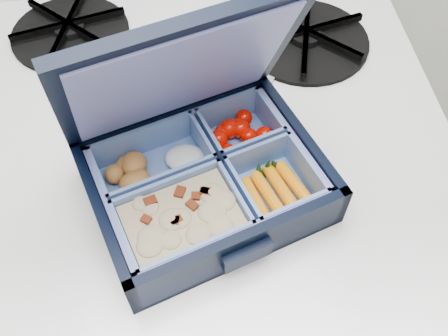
{
  "coord_description": "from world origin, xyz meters",
  "views": [
    {
      "loc": [
        -0.01,
        1.31,
        1.27
      ],
      "look_at": [
        0.02,
        1.59,
        0.88
      ],
      "focal_mm": 40.0,
      "sensor_mm": 36.0,
      "label": 1
    }
  ],
  "objects_px": {
    "stove": "(206,264)",
    "fork": "(261,87)",
    "bento_box": "(206,182)",
    "burner_grate": "(306,35)"
  },
  "relations": [
    {
      "from": "stove",
      "to": "fork",
      "type": "distance_m",
      "value": 0.43
    },
    {
      "from": "bento_box",
      "to": "burner_grate",
      "type": "xyz_separation_m",
      "value": [
        0.14,
        0.22,
        -0.01
      ]
    },
    {
      "from": "bento_box",
      "to": "stove",
      "type": "bearing_deg",
      "value": 71.46
    },
    {
      "from": "burner_grate",
      "to": "fork",
      "type": "xyz_separation_m",
      "value": [
        -0.07,
        -0.08,
        -0.01
      ]
    },
    {
      "from": "fork",
      "to": "burner_grate",
      "type": "bearing_deg",
      "value": 88.88
    },
    {
      "from": "stove",
      "to": "bento_box",
      "type": "relative_size",
      "value": 3.92
    },
    {
      "from": "stove",
      "to": "fork",
      "type": "height_order",
      "value": "fork"
    },
    {
      "from": "bento_box",
      "to": "burner_grate",
      "type": "distance_m",
      "value": 0.26
    },
    {
      "from": "burner_grate",
      "to": "fork",
      "type": "distance_m",
      "value": 0.1
    },
    {
      "from": "burner_grate",
      "to": "stove",
      "type": "bearing_deg",
      "value": -144.99
    }
  ]
}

